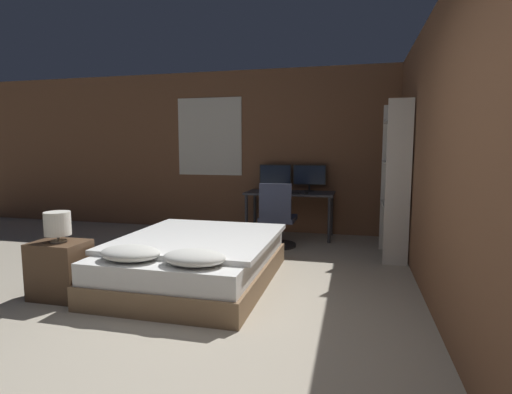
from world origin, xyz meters
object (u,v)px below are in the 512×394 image
at_px(monitor_left, 275,175).
at_px(computer_mouse, 306,193).
at_px(nightstand, 60,270).
at_px(desk, 290,198).
at_px(monitor_right, 309,176).
at_px(bedside_lamp, 58,224).
at_px(office_chair, 277,222).
at_px(bookshelf, 396,175).
at_px(keyboard, 288,193).
at_px(bed, 196,260).

relative_size(monitor_left, computer_mouse, 7.50).
bearing_deg(monitor_left, computer_mouse, -38.04).
height_order(nightstand, desk, desk).
height_order(nightstand, monitor_left, monitor_left).
xyz_separation_m(nightstand, monitor_right, (1.97, 3.33, 0.70)).
relative_size(bedside_lamp, office_chair, 0.31).
bearing_deg(bedside_lamp, computer_mouse, 55.67).
relative_size(desk, bookshelf, 0.70).
bearing_deg(nightstand, computer_mouse, 55.67).
xyz_separation_m(monitor_left, computer_mouse, (0.57, -0.44, -0.23)).
bearing_deg(nightstand, office_chair, 55.90).
bearing_deg(desk, computer_mouse, -37.52).
bearing_deg(keyboard, bed, -105.74).
relative_size(bedside_lamp, monitor_left, 0.54).
height_order(nightstand, office_chair, office_chair).
bearing_deg(nightstand, bookshelf, 34.29).
bearing_deg(desk, bookshelf, -32.40).
relative_size(bedside_lamp, computer_mouse, 4.06).
bearing_deg(bedside_lamp, nightstand, -90.00).
bearing_deg(bedside_lamp, monitor_right, 59.45).
bearing_deg(computer_mouse, bed, -112.45).
bearing_deg(monitor_left, keyboard, -57.72).
distance_m(monitor_left, keyboard, 0.57).
relative_size(nightstand, monitor_right, 1.02).
relative_size(desk, office_chair, 1.49).
xyz_separation_m(bedside_lamp, desk, (1.69, 3.11, -0.08)).
bearing_deg(desk, keyboard, -90.00).
relative_size(nightstand, desk, 0.39).
distance_m(nightstand, monitor_left, 3.68).
height_order(bedside_lamp, computer_mouse, bedside_lamp).
relative_size(computer_mouse, bookshelf, 0.04).
relative_size(bedside_lamp, monitor_right, 0.54).
bearing_deg(bedside_lamp, monitor_left, 67.11).
relative_size(bed, computer_mouse, 29.03).
distance_m(bed, desk, 2.51).
height_order(desk, bookshelf, bookshelf).
bearing_deg(nightstand, bedside_lamp, 90.00).
distance_m(nightstand, bedside_lamp, 0.44).
bearing_deg(monitor_left, desk, -38.57).
relative_size(monitor_left, bookshelf, 0.26).
bearing_deg(nightstand, keyboard, 59.72).
relative_size(monitor_right, bookshelf, 0.26).
xyz_separation_m(bed, computer_mouse, (0.90, 2.18, 0.50)).
height_order(monitor_left, bookshelf, bookshelf).
bearing_deg(office_chair, keyboard, 82.55).
height_order(keyboard, computer_mouse, computer_mouse).
bearing_deg(bedside_lamp, office_chair, 55.90).
relative_size(nightstand, bookshelf, 0.27).
xyz_separation_m(desk, computer_mouse, (0.29, -0.22, 0.11)).
bearing_deg(bed, bedside_lamp, -146.48).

